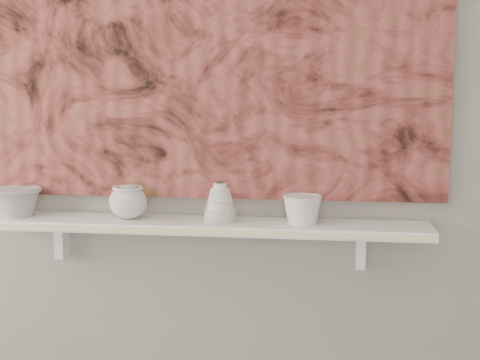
% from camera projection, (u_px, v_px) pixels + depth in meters
% --- Properties ---
extents(wall_back, '(3.60, 0.00, 3.60)m').
position_uv_depth(wall_back, '(207.00, 85.00, 2.11)').
color(wall_back, gray).
rests_on(wall_back, floor).
extents(shelf, '(1.40, 0.18, 0.03)m').
position_uv_depth(shelf, '(203.00, 225.00, 2.08)').
color(shelf, white).
rests_on(shelf, wall_back).
extents(shelf_stripe, '(1.40, 0.01, 0.02)m').
position_uv_depth(shelf_stripe, '(197.00, 232.00, 1.99)').
color(shelf_stripe, '#F5E6A3').
rests_on(shelf_stripe, shelf).
extents(bracket_left, '(0.03, 0.06, 0.12)m').
position_uv_depth(bracket_left, '(62.00, 240.00, 2.22)').
color(bracket_left, white).
rests_on(bracket_left, wall_back).
extents(bracket_right, '(0.03, 0.06, 0.12)m').
position_uv_depth(bracket_right, '(361.00, 249.00, 2.09)').
color(bracket_right, white).
rests_on(bracket_right, wall_back).
extents(painting, '(1.50, 0.02, 1.10)m').
position_uv_depth(painting, '(206.00, 23.00, 2.07)').
color(painting, brown).
rests_on(painting, wall_back).
extents(house_motif, '(0.09, 0.00, 0.08)m').
position_uv_depth(house_motif, '(351.00, 123.00, 2.05)').
color(house_motif, black).
rests_on(house_motif, painting).
extents(bowl_grey, '(0.20, 0.20, 0.10)m').
position_uv_depth(bowl_grey, '(16.00, 201.00, 2.15)').
color(bowl_grey, gray).
rests_on(bowl_grey, shelf).
extents(cup_cream, '(0.15, 0.15, 0.11)m').
position_uv_depth(cup_cream, '(128.00, 202.00, 2.10)').
color(cup_cream, beige).
rests_on(cup_cream, shelf).
extents(bell_vessel, '(0.13, 0.13, 0.12)m').
position_uv_depth(bell_vessel, '(220.00, 202.00, 2.06)').
color(bell_vessel, beige).
rests_on(bell_vessel, shelf).
extents(bowl_white, '(0.13, 0.13, 0.09)m').
position_uv_depth(bowl_white, '(302.00, 209.00, 2.03)').
color(bowl_white, silver).
rests_on(bowl_white, shelf).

